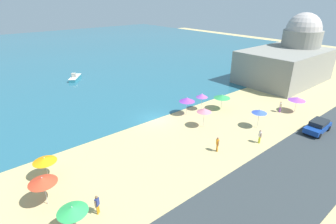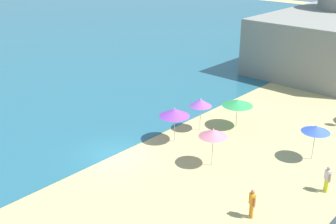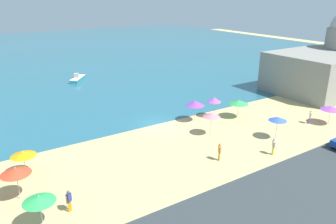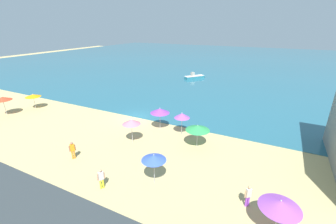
# 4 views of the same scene
# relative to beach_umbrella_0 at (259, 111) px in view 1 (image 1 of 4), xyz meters

# --- Properties ---
(ground_plane) EXTENTS (160.00, 160.00, 0.00)m
(ground_plane) POSITION_rel_beach_umbrella_0_xyz_m (-8.61, 10.25, -2.24)
(ground_plane) COLOR tan
(sea) EXTENTS (150.00, 110.00, 0.05)m
(sea) POSITION_rel_beach_umbrella_0_xyz_m (-8.61, 65.25, -2.21)
(sea) COLOR #266075
(sea) RESTS_ON ground_plane
(coastal_road) EXTENTS (80.00, 8.00, 0.06)m
(coastal_road) POSITION_rel_beach_umbrella_0_xyz_m (-8.61, -7.75, -2.21)
(coastal_road) COLOR #30383A
(coastal_road) RESTS_ON ground_plane
(beach_umbrella_0) EXTENTS (1.87, 1.87, 2.51)m
(beach_umbrella_0) POSITION_rel_beach_umbrella_0_xyz_m (0.00, 0.00, 0.00)
(beach_umbrella_0) COLOR #B2B2B7
(beach_umbrella_0) RESTS_ON ground_plane
(beach_umbrella_1) EXTENTS (2.38, 2.38, 2.33)m
(beach_umbrella_1) POSITION_rel_beach_umbrella_0_xyz_m (1.05, 6.74, -0.21)
(beach_umbrella_1) COLOR #B2B2B7
(beach_umbrella_1) RESTS_ON ground_plane
(beach_umbrella_2) EXTENTS (1.86, 1.86, 2.65)m
(beach_umbrella_2) POSITION_rel_beach_umbrella_0_xyz_m (-5.16, 4.49, 0.10)
(beach_umbrella_2) COLOR #B2B2B7
(beach_umbrella_2) RESTS_ON ground_plane
(beach_umbrella_3) EXTENTS (2.20, 2.20, 2.63)m
(beach_umbrella_3) POSITION_rel_beach_umbrella_0_xyz_m (-4.15, 8.64, 0.04)
(beach_umbrella_3) COLOR #B2B2B7
(beach_umbrella_3) RESTS_ON ground_plane
(beach_umbrella_4) EXTENTS (2.10, 2.10, 2.45)m
(beach_umbrella_4) POSITION_rel_beach_umbrella_0_xyz_m (-24.07, -1.08, -0.06)
(beach_umbrella_4) COLOR #B2B2B7
(beach_umbrella_4) RESTS_ON ground_plane
(beach_umbrella_5) EXTENTS (2.19, 2.19, 2.64)m
(beach_umbrella_5) POSITION_rel_beach_umbrella_0_xyz_m (-24.73, 3.17, 0.11)
(beach_umbrella_5) COLOR #B2B2B7
(beach_umbrella_5) RESTS_ON ground_plane
(beach_umbrella_6) EXTENTS (2.07, 2.07, 2.22)m
(beach_umbrella_6) POSITION_rel_beach_umbrella_0_xyz_m (-23.64, 6.58, -0.27)
(beach_umbrella_6) COLOR #B2B2B7
(beach_umbrella_6) RESTS_ON ground_plane
(beach_umbrella_7) EXTENTS (1.71, 1.71, 2.60)m
(beach_umbrella_7) POSITION_rel_beach_umbrella_0_xyz_m (-1.35, 8.47, 0.02)
(beach_umbrella_7) COLOR #B2B2B7
(beach_umbrella_7) RESTS_ON ground_plane
(beach_umbrella_8) EXTENTS (2.35, 2.35, 2.30)m
(beach_umbrella_8) POSITION_rel_beach_umbrella_0_xyz_m (8.54, -0.63, -0.24)
(beach_umbrella_8) COLOR #B2B2B7
(beach_umbrella_8) RESTS_ON ground_plane
(bather_0) EXTENTS (0.44, 0.41, 1.66)m
(bather_0) POSITION_rel_beach_umbrella_0_xyz_m (6.77, 0.68, -1.31)
(bather_0) COLOR purple
(bather_0) RESTS_ON ground_plane
(bather_1) EXTENTS (0.37, 0.50, 1.70)m
(bather_1) POSITION_rel_beach_umbrella_0_xyz_m (-8.22, -0.39, -1.28)
(bather_1) COLOR orange
(bather_1) RESTS_ON ground_plane
(bather_2) EXTENTS (0.38, 0.49, 1.66)m
(bather_2) POSITION_rel_beach_umbrella_0_xyz_m (-3.17, -2.30, -1.30)
(bather_2) COLOR yellow
(bather_2) RESTS_ON ground_plane
(bather_3) EXTENTS (0.48, 0.39, 1.69)m
(bather_3) POSITION_rel_beach_umbrella_0_xyz_m (-22.05, -0.36, -1.29)
(bather_3) COLOR orange
(bather_3) RESTS_ON ground_plane
(parked_car_1) EXTENTS (4.25, 2.00, 1.48)m
(parked_car_1) POSITION_rel_beach_umbrella_0_xyz_m (4.50, -5.40, -1.40)
(parked_car_1) COLOR navy
(parked_car_1) RESTS_ON coastal_road
(skiff_nearshore) EXTENTS (3.83, 4.54, 1.45)m
(skiff_nearshore) POSITION_rel_beach_umbrella_0_xyz_m (-9.66, 35.10, -1.80)
(skiff_nearshore) COLOR teal
(skiff_nearshore) RESTS_ON sea
(harbor_fortress) EXTENTS (17.75, 11.63, 12.52)m
(harbor_fortress) POSITION_rel_beach_umbrella_0_xyz_m (23.43, 8.38, 2.06)
(harbor_fortress) COLOR gray
(harbor_fortress) RESTS_ON ground_plane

